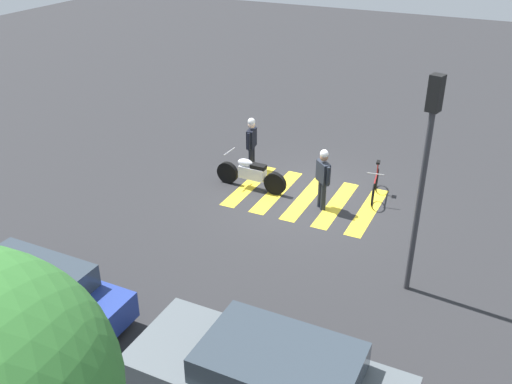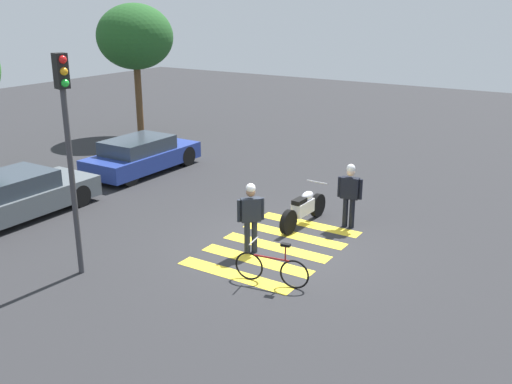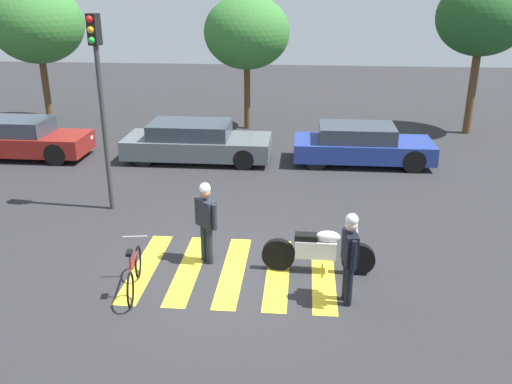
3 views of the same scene
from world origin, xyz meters
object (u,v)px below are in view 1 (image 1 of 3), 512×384
object	(u,v)px
officer_on_foot	(323,175)
leaning_bicycle	(375,185)
car_grey_coupe	(269,378)
police_motorcycle	(251,174)
officer_by_motorcycle	(252,141)
traffic_light_pole	(426,156)
car_blue_hatchback	(23,295)

from	to	relation	value
officer_on_foot	leaning_bicycle	bearing A→B (deg)	-132.11
car_grey_coupe	officer_on_foot	bearing A→B (deg)	-77.19
police_motorcycle	officer_on_foot	world-z (taller)	officer_on_foot
officer_on_foot	officer_by_motorcycle	distance (m)	3.06
car_grey_coupe	traffic_light_pole	size ratio (longest dim) A/B	0.99
officer_on_foot	traffic_light_pole	xyz separation A→B (m)	(-2.93, 2.58, 2.17)
police_motorcycle	officer_on_foot	size ratio (longest dim) A/B	1.29
officer_on_foot	officer_by_motorcycle	xyz separation A→B (m)	(2.77, -1.30, 0.01)
car_blue_hatchback	traffic_light_pole	size ratio (longest dim) A/B	0.91
police_motorcycle	car_blue_hatchback	bearing A→B (deg)	78.30
leaning_bicycle	officer_by_motorcycle	distance (m)	3.97
car_blue_hatchback	traffic_light_pole	distance (m)	8.40
leaning_bicycle	car_blue_hatchback	bearing A→B (deg)	59.29
police_motorcycle	officer_on_foot	bearing A→B (deg)	174.36
leaning_bicycle	car_blue_hatchback	world-z (taller)	car_blue_hatchback
officer_on_foot	car_grey_coupe	distance (m)	7.03
police_motorcycle	traffic_light_pole	size ratio (longest dim) A/B	0.47
police_motorcycle	leaning_bicycle	xyz separation A→B (m)	(-3.41, -1.04, -0.10)
officer_on_foot	traffic_light_pole	bearing A→B (deg)	138.61
officer_on_foot	car_blue_hatchback	xyz separation A→B (m)	(3.75, 6.98, -0.38)
car_blue_hatchback	traffic_light_pole	xyz separation A→B (m)	(-6.68, -4.40, 2.55)
police_motorcycle	officer_by_motorcycle	world-z (taller)	officer_by_motorcycle
police_motorcycle	officer_by_motorcycle	size ratio (longest dim) A/B	1.28
officer_on_foot	car_grey_coupe	size ratio (longest dim) A/B	0.37
leaning_bicycle	car_grey_coupe	distance (m)	8.13
officer_by_motorcycle	car_blue_hatchback	xyz separation A→B (m)	(0.98, 8.28, -0.39)
traffic_light_pole	leaning_bicycle	bearing A→B (deg)	-65.08
police_motorcycle	car_grey_coupe	size ratio (longest dim) A/B	0.48
leaning_bicycle	car_grey_coupe	size ratio (longest dim) A/B	0.35
leaning_bicycle	officer_on_foot	bearing A→B (deg)	47.89
officer_by_motorcycle	police_motorcycle	bearing A→B (deg)	115.36
police_motorcycle	car_grey_coupe	distance (m)	8.04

